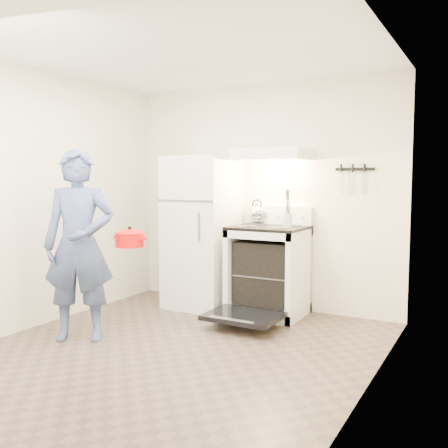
{
  "coord_description": "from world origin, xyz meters",
  "views": [
    {
      "loc": [
        2.34,
        -3.36,
        1.44
      ],
      "look_at": [
        -0.05,
        1.0,
        1.0
      ],
      "focal_mm": 40.0,
      "sensor_mm": 36.0,
      "label": 1
    }
  ],
  "objects_px": {
    "tea_kettle": "(257,212)",
    "refrigerator": "(202,232)",
    "stove_body": "(268,272)",
    "person": "(79,245)",
    "dutch_oven": "(130,240)"
  },
  "relations": [
    {
      "from": "stove_body",
      "to": "person",
      "type": "bearing_deg",
      "value": -126.48
    },
    {
      "from": "stove_body",
      "to": "tea_kettle",
      "type": "xyz_separation_m",
      "value": [
        -0.24,
        0.22,
        0.63
      ]
    },
    {
      "from": "stove_body",
      "to": "dutch_oven",
      "type": "distance_m",
      "value": 1.58
    },
    {
      "from": "dutch_oven",
      "to": "refrigerator",
      "type": "bearing_deg",
      "value": 89.61
    },
    {
      "from": "tea_kettle",
      "to": "stove_body",
      "type": "bearing_deg",
      "value": -42.12
    },
    {
      "from": "stove_body",
      "to": "person",
      "type": "xyz_separation_m",
      "value": [
        -1.16,
        -1.57,
        0.4
      ]
    },
    {
      "from": "person",
      "to": "dutch_oven",
      "type": "distance_m",
      "value": 0.45
    },
    {
      "from": "refrigerator",
      "to": "stove_body",
      "type": "relative_size",
      "value": 1.85
    },
    {
      "from": "stove_body",
      "to": "tea_kettle",
      "type": "relative_size",
      "value": 3.38
    },
    {
      "from": "tea_kettle",
      "to": "person",
      "type": "distance_m",
      "value": 2.03
    },
    {
      "from": "tea_kettle",
      "to": "refrigerator",
      "type": "bearing_deg",
      "value": -156.62
    },
    {
      "from": "tea_kettle",
      "to": "dutch_oven",
      "type": "bearing_deg",
      "value": -110.94
    },
    {
      "from": "refrigerator",
      "to": "stove_body",
      "type": "bearing_deg",
      "value": 1.77
    },
    {
      "from": "stove_body",
      "to": "person",
      "type": "distance_m",
      "value": 1.99
    },
    {
      "from": "person",
      "to": "stove_body",
      "type": "bearing_deg",
      "value": 22.3
    }
  ]
}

